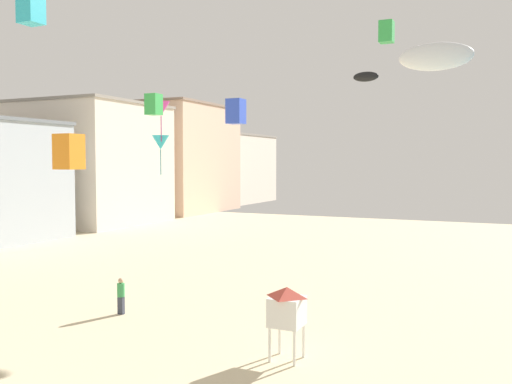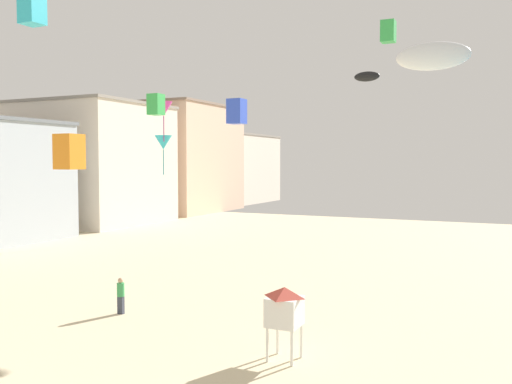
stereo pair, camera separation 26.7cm
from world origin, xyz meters
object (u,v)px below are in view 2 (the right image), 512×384
Objects in this scene: kite_green_box at (156,105)px; kite_magenta_delta at (164,109)px; kite_cyan_delta at (163,143)px; kite_black_parafoil at (367,77)px; kite_flyer at (121,294)px; kite_orange_box at (69,152)px; kite_green_box_2 at (388,32)px; kite_blue_box at (237,111)px; kite_cyan_box at (32,9)px; lifeguard_stand at (285,307)px; kite_white_parafoil at (433,56)px.

kite_magenta_delta is at bearing 119.08° from kite_green_box.
kite_black_parafoil is at bearing -27.02° from kite_cyan_delta.
kite_magenta_delta is (0.46, -0.57, 2.99)m from kite_cyan_delta.
kite_green_box reaches higher than kite_flyer.
kite_orange_box is 1.17× the size of kite_green_box_2.
kite_green_box_2 is at bearing 51.26° from kite_blue_box.
kite_green_box_2 is (20.95, -4.51, 3.82)m from kite_magenta_delta.
kite_blue_box is (1.33, 8.86, 8.85)m from kite_flyer.
kite_black_parafoil is at bearing 67.35° from kite_flyer.
kite_cyan_box reaches higher than kite_magenta_delta.
kite_cyan_delta is at bearing 115.28° from lifeguard_stand.
kite_cyan_box is at bearing -73.14° from kite_magenta_delta.
kite_magenta_delta reaches higher than kite_white_parafoil.
kite_flyer is at bearing 149.42° from lifeguard_stand.
lifeguard_stand is 33.83m from kite_cyan_delta.
kite_cyan_box reaches higher than kite_white_parafoil.
kite_blue_box is at bearing -159.00° from kite_black_parafoil.
kite_blue_box is at bearing 64.54° from kite_orange_box.
kite_flyer is 1.16× the size of kite_green_box_2.
kite_white_parafoil is 21.11m from kite_cyan_box.
kite_orange_box is at bearing 152.81° from lifeguard_stand.
kite_green_box reaches higher than kite_black_parafoil.
kite_orange_box reaches higher than lifeguard_stand.
kite_magenta_delta is 19.30m from kite_blue_box.
kite_green_box reaches higher than lifeguard_stand.
kite_flyer is 15.30m from kite_cyan_box.
kite_black_parafoil is at bearing -26.30° from kite_magenta_delta.
kite_black_parafoil is 18.19m from kite_cyan_box.
kite_green_box is 1.02× the size of kite_cyan_box.
lifeguard_stand is 1.55× the size of kite_green_box.
kite_blue_box is 7.65m from kite_black_parafoil.
kite_magenta_delta is at bearing 115.33° from lifeguard_stand.
kite_magenta_delta is 2.46× the size of kite_black_parafoil.
kite_flyer is 7.03m from kite_orange_box.
kite_orange_box reaches higher than kite_flyer.
kite_cyan_delta is 36.68m from kite_white_parafoil.
kite_cyan_delta is at bearing 133.46° from kite_flyer.
kite_white_parafoil is 16.72m from kite_blue_box.
kite_cyan_box is (-20.23, 3.78, 4.70)m from kite_white_parafoil.
lifeguard_stand is 16.90m from kite_black_parafoil.
kite_white_parafoil reaches higher than kite_flyer.
kite_blue_box is at bearing -34.71° from kite_green_box.
kite_magenta_delta is at bearing 137.24° from kite_blue_box.
kite_blue_box is 0.88× the size of kite_cyan_box.
kite_flyer is 1.01× the size of kite_cyan_box.
kite_orange_box is 22.17m from kite_green_box_2.
kite_magenta_delta reaches higher than kite_black_parafoil.
kite_cyan_delta is at bearing 137.25° from kite_white_parafoil.
kite_orange_box is 10.12m from kite_blue_box.
kite_white_parafoil is at bearing -74.48° from kite_green_box_2.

